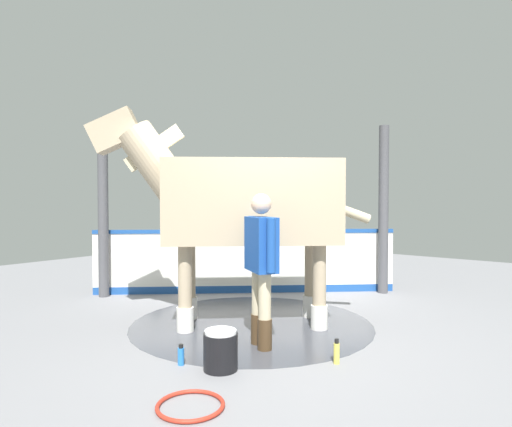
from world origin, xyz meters
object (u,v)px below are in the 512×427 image
at_px(wash_bucket, 221,350).
at_px(bottle_spray, 181,355).
at_px(horse, 242,203).
at_px(handler, 261,260).
at_px(hose_coil, 190,405).
at_px(bottle_shampoo, 337,352).

height_order(wash_bucket, bottle_spray, wash_bucket).
xyz_separation_m(horse, wash_bucket, (-0.80, 1.25, -1.32)).
distance_m(handler, hose_coil, 1.71).
distance_m(horse, bottle_shampoo, 2.13).
distance_m(bottle_shampoo, hose_coil, 1.52).
relative_size(horse, handler, 1.69).
distance_m(bottle_spray, hose_coil, 0.87).
bearing_deg(horse, bottle_spray, 65.35).
height_order(horse, wash_bucket, horse).
bearing_deg(hose_coil, horse, -59.74).
bearing_deg(bottle_shampoo, wash_bucket, 46.13).
bearing_deg(bottle_spray, hose_coil, 142.44).
distance_m(wash_bucket, bottle_shampoo, 1.08).
bearing_deg(handler, horse, 85.49).
bearing_deg(handler, bottle_shampoo, -54.21).
distance_m(horse, bottle_spray, 2.03).
bearing_deg(handler, wash_bucket, -140.10).
height_order(wash_bucket, bottle_shampoo, wash_bucket).
xyz_separation_m(bottle_spray, hose_coil, (-0.69, 0.53, -0.07)).
xyz_separation_m(handler, bottle_spray, (0.27, 0.87, -0.82)).
bearing_deg(handler, bottle_spray, -165.07).
distance_m(horse, wash_bucket, 1.99).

